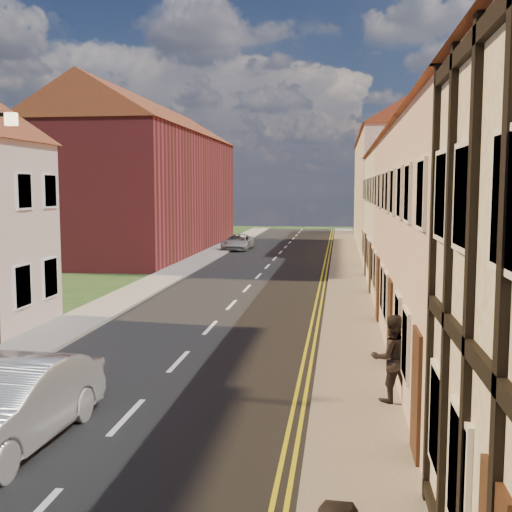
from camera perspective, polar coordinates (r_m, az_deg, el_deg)
road at (r=24.28m, az=-2.19°, el=-4.37°), size 7.00×90.00×0.02m
pavement_left at (r=25.38m, az=-12.05°, el=-3.94°), size 1.80×90.00×0.12m
pavement_right at (r=23.94m, az=8.28°, el=-4.46°), size 1.80×90.00×0.12m
cottage_r_pink at (r=23.04m, az=20.83°, el=5.83°), size 8.30×6.00×9.00m
cottage_r_white_far at (r=28.33m, az=18.32°, el=5.91°), size 8.30×5.20×9.00m
cottage_r_cream_far at (r=33.65m, az=16.60°, el=5.93°), size 8.30×6.00×9.00m
block_right_far at (r=48.83m, az=13.80°, el=6.94°), size 8.30×24.20×10.50m
block_left_far at (r=45.54m, az=-9.60°, el=7.10°), size 8.30×24.20×10.50m
car_mid at (r=11.93m, az=-21.07°, el=-12.33°), size 1.78×4.50×1.46m
car_distant at (r=45.65m, az=-1.63°, el=1.24°), size 1.98×4.12×1.13m
pedestrian_right at (r=13.33m, az=11.99°, el=-8.87°), size 1.00×0.86×1.77m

